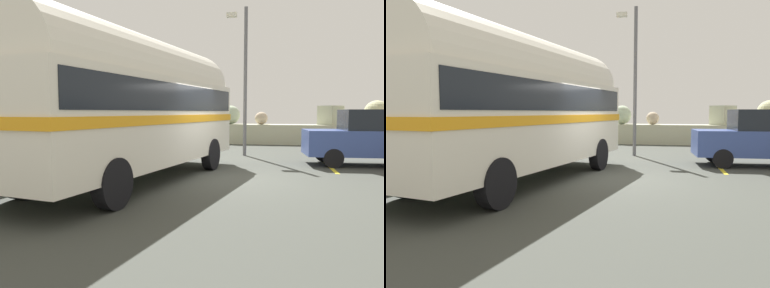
% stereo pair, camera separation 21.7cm
% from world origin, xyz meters
% --- Properties ---
extents(ground, '(32.00, 26.00, 0.02)m').
position_xyz_m(ground, '(0.00, 0.00, 0.01)').
color(ground, '#3C3F39').
extents(breakwater, '(31.36, 1.94, 2.42)m').
position_xyz_m(breakwater, '(0.15, 11.80, 0.69)').
color(breakwater, '#B3B496').
rests_on(breakwater, ground).
extents(vintage_coach, '(4.06, 8.89, 3.70)m').
position_xyz_m(vintage_coach, '(-2.05, -0.92, 2.05)').
color(vintage_coach, black).
rests_on(vintage_coach, ground).
extents(parked_car_nearest, '(4.19, 1.94, 1.86)m').
position_xyz_m(parked_car_nearest, '(4.60, 3.39, 0.97)').
color(parked_car_nearest, black).
rests_on(parked_car_nearest, ground).
extents(lamp_post, '(0.94, 0.94, 5.97)m').
position_xyz_m(lamp_post, '(0.23, 5.63, 3.39)').
color(lamp_post, '#5B5B60').
rests_on(lamp_post, ground).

